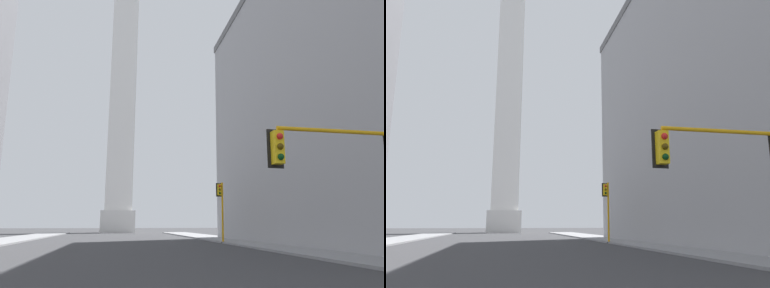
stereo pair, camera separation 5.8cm
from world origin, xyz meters
TOP-DOWN VIEW (x-y plane):
  - sidewalk_right at (12.00, 30.02)m, footprint 5.00×100.08m
  - obelisk at (0.00, 83.40)m, footprint 7.28×7.28m
  - traffic_light_near_right at (7.55, 9.36)m, footprint 5.23×0.51m
  - traffic_light_mid_right at (9.49, 33.57)m, footprint 0.77×0.50m

SIDE VIEW (x-z plane):
  - sidewalk_right at x=12.00m, z-range 0.00..0.15m
  - traffic_light_near_right at x=7.55m, z-range 1.31..6.29m
  - traffic_light_mid_right at x=9.49m, z-range 0.92..6.71m
  - obelisk at x=0.00m, z-range -1.20..73.26m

